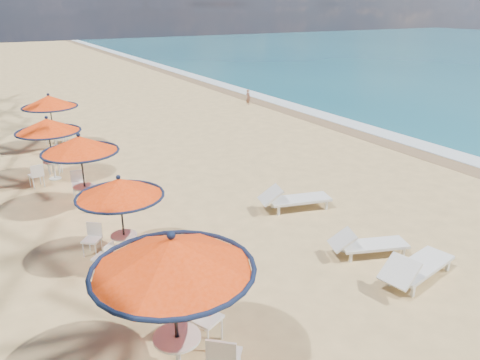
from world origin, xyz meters
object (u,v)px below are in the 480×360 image
object	(u,v)px
station_0	(178,267)
station_4	(51,108)
station_1	(119,199)
lounger_far	(293,198)
station_3	(48,133)
lounger_near	(416,267)
lounger_mid	(366,243)
station_2	(81,151)

from	to	relation	value
station_0	station_4	xyz separation A→B (m)	(0.46, 14.83, -0.31)
station_1	lounger_far	world-z (taller)	station_1
station_3	lounger_far	xyz separation A→B (m)	(5.75, -6.33, -1.29)
lounger_near	lounger_mid	distance (m)	1.41
station_0	station_1	size ratio (longest dim) A/B	1.24
station_1	lounger_far	xyz separation A→B (m)	(5.22, 0.36, -1.21)
station_2	station_0	bearing A→B (deg)	-91.39
station_3	lounger_far	bearing A→B (deg)	-47.75
station_3	lounger_near	xyz separation A→B (m)	(5.82, -10.86, -1.29)
lounger_near	lounger_far	world-z (taller)	lounger_near
station_3	lounger_far	size ratio (longest dim) A/B	1.00
station_1	station_2	size ratio (longest dim) A/B	0.92
station_0	station_4	bearing A→B (deg)	88.24
station_2	lounger_mid	world-z (taller)	station_2
station_4	lounger_mid	size ratio (longest dim) A/B	1.17
station_0	station_4	world-z (taller)	station_0
station_4	station_0	bearing A→B (deg)	-91.76
station_0	station_4	size ratio (longest dim) A/B	1.13
station_1	lounger_mid	world-z (taller)	station_1
lounger_mid	lounger_far	distance (m)	3.12
lounger_mid	lounger_far	xyz separation A→B (m)	(0.05, 3.12, 0.04)
station_2	lounger_near	size ratio (longest dim) A/B	1.03
station_1	lounger_mid	size ratio (longest dim) A/B	1.06
station_3	lounger_mid	bearing A→B (deg)	-58.91
station_1	station_0	bearing A→B (deg)	-93.45
lounger_near	lounger_mid	xyz separation A→B (m)	(-0.12, 1.40, -0.04)
station_2	station_3	xyz separation A→B (m)	(-0.47, 3.10, -0.12)
station_0	station_3	distance (m)	10.87
lounger_near	lounger_far	bearing A→B (deg)	79.15
lounger_far	station_3	bearing A→B (deg)	146.48
station_4	lounger_near	xyz separation A→B (m)	(5.08, -14.83, -1.35)
lounger_far	station_4	bearing A→B (deg)	130.20
lounger_near	lounger_far	distance (m)	4.52
station_4	lounger_near	world-z (taller)	station_4
lounger_near	lounger_mid	size ratio (longest dim) A/B	1.13
station_2	lounger_mid	distance (m)	8.35
station_0	lounger_mid	world-z (taller)	station_0
station_0	station_2	xyz separation A→B (m)	(0.19, 7.76, -0.25)
station_0	station_3	world-z (taller)	station_0
station_3	station_4	xyz separation A→B (m)	(0.74, 3.97, 0.07)
station_2	lounger_mid	bearing A→B (deg)	-50.52
lounger_mid	station_0	bearing A→B (deg)	-145.96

